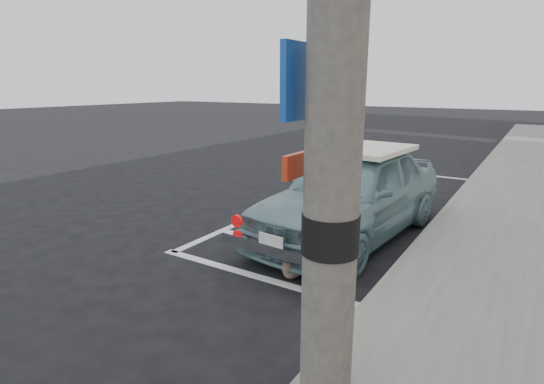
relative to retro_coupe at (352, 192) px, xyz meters
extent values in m
plane|color=black|center=(-0.83, -1.41, -0.67)|extent=(80.00, 80.00, 0.00)
cube|color=slate|center=(2.37, 0.59, -0.59)|extent=(2.80, 40.00, 0.15)
cube|color=silver|center=(-0.33, -1.91, -0.66)|extent=(3.00, 0.12, 0.01)
cube|color=silver|center=(-0.33, 5.09, -0.66)|extent=(3.00, 0.12, 0.01)
cube|color=silver|center=(-1.73, 1.59, -0.66)|extent=(0.12, 7.00, 0.01)
cylinder|color=black|center=(1.22, -3.41, 0.63)|extent=(0.36, 0.36, 0.25)
cube|color=#1447A7|center=(0.98, -3.41, 1.53)|extent=(0.04, 0.35, 0.45)
cube|color=#B92F17|center=(0.98, -3.41, 1.03)|extent=(0.04, 0.30, 0.15)
cube|color=white|center=(0.97, -3.41, 1.03)|extent=(0.02, 0.16, 0.08)
imported|color=#6F95A0|center=(0.00, 0.00, -0.01)|extent=(1.89, 4.00, 1.32)
cube|color=silver|center=(0.03, 0.39, 0.58)|extent=(1.22, 1.56, 0.07)
cube|color=silver|center=(-0.16, -1.88, -0.29)|extent=(1.49, 0.25, 0.12)
cube|color=white|center=(-0.17, -1.93, -0.19)|extent=(0.33, 0.05, 0.17)
cylinder|color=red|center=(-0.68, -1.87, -0.05)|extent=(0.15, 0.05, 0.15)
cylinder|color=red|center=(0.35, -1.96, -0.05)|extent=(0.15, 0.05, 0.15)
cylinder|color=red|center=(-0.68, -1.87, -0.23)|extent=(0.12, 0.05, 0.12)
cylinder|color=red|center=(0.35, -1.96, -0.23)|extent=(0.12, 0.05, 0.12)
ellipsoid|color=#65594C|center=(-0.01, -1.69, -0.56)|extent=(0.22, 0.34, 0.21)
sphere|color=#65594C|center=(-0.01, -1.84, -0.49)|extent=(0.13, 0.13, 0.13)
cone|color=#65594C|center=(-0.04, -1.84, -0.42)|extent=(0.04, 0.04, 0.05)
cone|color=#65594C|center=(0.03, -1.84, -0.42)|extent=(0.04, 0.04, 0.05)
cylinder|color=#65594C|center=(0.04, -1.52, -0.63)|extent=(0.12, 0.21, 0.03)
camera|label=1|loc=(2.23, -5.67, 1.51)|focal=28.00mm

